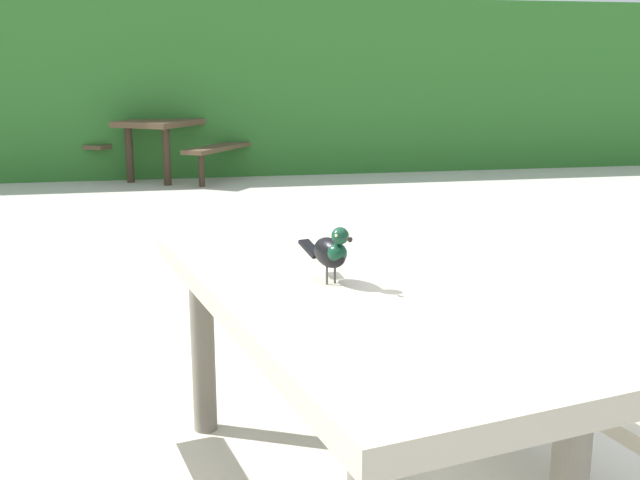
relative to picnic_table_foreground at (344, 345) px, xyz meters
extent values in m
cube|color=#2D6B28|center=(0.06, 8.12, 0.55)|extent=(28.00, 1.43, 2.20)
cube|color=#B2A893|center=(0.00, 0.00, 0.15)|extent=(1.11, 1.92, 0.07)
cylinder|color=slate|center=(-0.40, 0.63, -0.22)|extent=(0.09, 0.09, 0.67)
cylinder|color=slate|center=(0.12, 0.74, -0.22)|extent=(0.09, 0.09, 0.67)
cube|color=#B2A893|center=(-0.69, -0.14, -0.14)|extent=(0.62, 1.73, 0.05)
cylinder|color=slate|center=(-0.82, 0.49, -0.36)|extent=(0.07, 0.07, 0.39)
cube|color=#B2A893|center=(0.69, 0.14, -0.14)|extent=(0.62, 1.73, 0.05)
cylinder|color=slate|center=(0.56, 0.77, -0.36)|extent=(0.07, 0.07, 0.39)
ellipsoid|color=black|center=(-0.04, 0.04, 0.28)|extent=(0.11, 0.16, 0.09)
ellipsoid|color=#0F3823|center=(-0.02, 0.00, 0.29)|extent=(0.08, 0.08, 0.06)
sphere|color=#0F3823|center=(-0.02, -0.01, 0.34)|extent=(0.05, 0.05, 0.05)
sphere|color=#EAE08C|center=(0.01, -0.02, 0.35)|extent=(0.01, 0.01, 0.01)
sphere|color=#EAE08C|center=(-0.03, -0.03, 0.35)|extent=(0.01, 0.01, 0.01)
cone|color=black|center=(0.00, -0.05, 0.34)|extent=(0.02, 0.03, 0.02)
cube|color=black|center=(-0.07, 0.16, 0.27)|extent=(0.07, 0.11, 0.04)
cylinder|color=#47423D|center=(-0.02, 0.04, 0.21)|extent=(0.01, 0.01, 0.05)
cylinder|color=#47423D|center=(-0.05, 0.03, 0.21)|extent=(0.01, 0.01, 0.05)
cube|color=brown|center=(-0.37, 7.63, 0.15)|extent=(1.64, 1.91, 0.07)
cylinder|color=#382B1D|center=(0.25, 8.05, -0.22)|extent=(0.09, 0.09, 0.67)
cylinder|color=#382B1D|center=(-0.19, 8.35, -0.22)|extent=(0.09, 0.09, 0.67)
cylinder|color=#382B1D|center=(-0.55, 6.90, -0.22)|extent=(0.09, 0.09, 0.67)
cylinder|color=#382B1D|center=(-0.98, 7.20, -0.22)|extent=(0.09, 0.09, 0.67)
cube|color=brown|center=(0.21, 7.23, -0.14)|extent=(1.20, 1.57, 0.05)
cylinder|color=#382B1D|center=(0.57, 7.76, -0.36)|extent=(0.07, 0.07, 0.39)
cylinder|color=#382B1D|center=(-0.15, 6.70, -0.36)|extent=(0.07, 0.07, 0.39)
cube|color=brown|center=(-0.95, 8.02, -0.14)|extent=(1.20, 1.57, 0.05)
cylinder|color=#382B1D|center=(-0.58, 8.55, -0.36)|extent=(0.07, 0.07, 0.39)
cylinder|color=#382B1D|center=(-1.31, 7.49, -0.36)|extent=(0.07, 0.07, 0.39)
camera|label=1|loc=(-0.49, -2.09, 0.83)|focal=42.23mm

